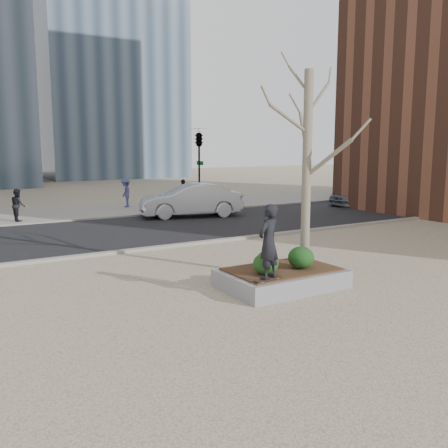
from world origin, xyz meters
TOP-DOWN VIEW (x-y plane):
  - ground at (0.00, 0.00)m, footprint 120.00×120.00m
  - street at (0.00, 10.00)m, footprint 60.00×8.00m
  - far_sidewalk at (0.00, 17.00)m, footprint 60.00×6.00m
  - planter at (1.00, 0.00)m, footprint 3.00×2.00m
  - planter_mulch at (1.00, 0.00)m, footprint 2.70×1.70m
  - sycamore_tree at (2.00, 0.30)m, footprint 2.80×2.80m
  - shrub_left at (0.29, -0.29)m, footprint 0.62×0.62m
  - shrub_middle at (0.65, 0.17)m, footprint 0.53×0.53m
  - shrub_right at (1.42, -0.25)m, footprint 0.66×0.66m
  - skateboard at (0.05, -0.71)m, footprint 0.80×0.33m
  - skateboarder at (0.05, -0.71)m, footprint 0.74×0.62m
  - car_silver at (4.80, 12.37)m, footprint 5.32×3.01m
  - car_third at (15.82, 11.69)m, footprint 4.68×2.68m
  - pedestrian_a at (-2.87, 15.24)m, footprint 0.62×0.78m
  - pedestrian_b at (3.36, 17.73)m, footprint 0.75×1.15m
  - pedestrian_c at (5.89, 15.35)m, footprint 0.98×0.41m
  - traffic_light_far at (6.50, 14.60)m, footprint 0.60×2.48m

SIDE VIEW (x-z plane):
  - ground at x=0.00m, z-range 0.00..0.00m
  - street at x=0.00m, z-range 0.00..0.02m
  - far_sidewalk at x=0.00m, z-range 0.00..0.02m
  - planter at x=1.00m, z-range 0.00..0.45m
  - planter_mulch at x=1.00m, z-range 0.45..0.49m
  - skateboard at x=0.05m, z-range 0.45..0.53m
  - car_third at x=15.82m, z-range 0.02..1.30m
  - shrub_middle at x=0.65m, z-range 0.49..0.94m
  - shrub_left at x=0.29m, z-range 0.49..1.02m
  - shrub_right at x=1.42m, z-range 0.49..1.05m
  - pedestrian_a at x=-2.87m, z-range 0.02..1.56m
  - car_silver at x=4.80m, z-range 0.02..1.68m
  - pedestrian_c at x=5.89m, z-range 0.02..1.69m
  - pedestrian_b at x=3.36m, z-range 0.02..1.70m
  - skateboarder at x=0.05m, z-range 0.53..2.26m
  - traffic_light_far at x=6.50m, z-range 0.00..4.50m
  - sycamore_tree at x=2.00m, z-range 0.49..7.09m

